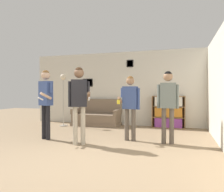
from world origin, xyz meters
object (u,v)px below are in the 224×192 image
at_px(couch, 97,117).
at_px(person_player_foreground_left, 46,96).
at_px(person_player_foreground_center, 79,96).
at_px(bookshelf, 168,112).
at_px(person_spectator_near_bookshelf, 168,99).
at_px(person_watcher_holding_cup, 130,101).
at_px(floor_lamp, 63,88).

height_order(couch, person_player_foreground_left, person_player_foreground_left).
height_order(person_player_foreground_left, person_player_foreground_center, person_player_foreground_center).
relative_size(bookshelf, person_player_foreground_center, 0.60).
xyz_separation_m(couch, person_player_foreground_left, (-0.40, -2.59, 0.81)).
xyz_separation_m(couch, bookshelf, (2.53, 0.19, 0.23)).
relative_size(bookshelf, person_spectator_near_bookshelf, 0.63).
relative_size(person_player_foreground_left, person_watcher_holding_cup, 1.10).
bearing_deg(person_player_foreground_left, person_spectator_near_bookshelf, 8.59).
height_order(floor_lamp, person_watcher_holding_cup, floor_lamp).
xyz_separation_m(person_watcher_holding_cup, person_spectator_near_bookshelf, (0.93, -0.06, 0.07)).
distance_m(couch, floor_lamp, 1.60).
xyz_separation_m(floor_lamp, person_spectator_near_bookshelf, (3.73, -1.60, -0.29)).
bearing_deg(person_watcher_holding_cup, couch, 129.54).
bearing_deg(person_spectator_near_bookshelf, person_player_foreground_left, -171.41).
relative_size(person_player_foreground_center, person_spectator_near_bookshelf, 1.05).
height_order(person_player_foreground_center, person_spectator_near_bookshelf, person_player_foreground_center).
bearing_deg(person_spectator_near_bookshelf, couch, 141.11).
bearing_deg(person_watcher_holding_cup, person_spectator_near_bookshelf, -3.41).
distance_m(couch, person_spectator_near_bookshelf, 3.48).
xyz_separation_m(floor_lamp, person_player_foreground_center, (1.76, -2.31, -0.22)).
height_order(floor_lamp, person_player_foreground_left, floor_lamp).
distance_m(person_player_foreground_center, person_watcher_holding_cup, 1.30).
bearing_deg(person_spectator_near_bookshelf, person_watcher_holding_cup, 176.59).
xyz_separation_m(couch, person_player_foreground_center, (0.67, -2.84, 0.82)).
xyz_separation_m(person_player_foreground_center, person_watcher_holding_cup, (1.04, 0.77, -0.13)).
relative_size(floor_lamp, person_spectator_near_bookshelf, 1.08).
bearing_deg(floor_lamp, person_player_foreground_center, -52.78).
relative_size(person_player_foreground_left, person_player_foreground_center, 0.99).
bearing_deg(floor_lamp, person_watcher_holding_cup, -28.94).
height_order(person_watcher_holding_cup, person_spectator_near_bookshelf, person_spectator_near_bookshelf).
distance_m(couch, person_player_foreground_center, 3.03).
bearing_deg(person_player_foreground_center, person_watcher_holding_cup, 36.30).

